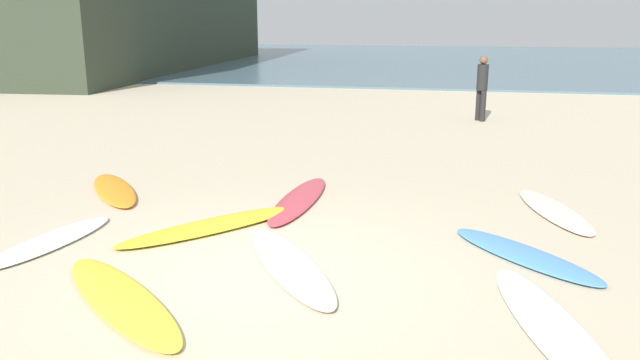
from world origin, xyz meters
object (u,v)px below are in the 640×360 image
at_px(surfboard_0, 121,299).
at_px(surfboard_2, 524,255).
at_px(surfboard_1, 552,327).
at_px(beachgoer_near, 482,85).
at_px(surfboard_5, 299,199).
at_px(surfboard_3, 114,190).
at_px(surfboard_7, 289,264).
at_px(surfboard_8, 212,226).
at_px(surfboard_4, 51,241).
at_px(surfboard_6, 554,210).

height_order(surfboard_0, surfboard_2, surfboard_0).
xyz_separation_m(surfboard_1, beachgoer_near, (-0.30, 11.60, 0.89)).
distance_m(surfboard_1, surfboard_5, 4.49).
relative_size(surfboard_2, surfboard_3, 0.94).
xyz_separation_m(surfboard_5, surfboard_7, (0.51, -2.41, 0.00)).
bearing_deg(surfboard_8, surfboard_2, -144.28).
relative_size(surfboard_7, beachgoer_near, 1.46).
distance_m(surfboard_1, surfboard_7, 2.69).
xyz_separation_m(surfboard_4, beachgoer_near, (5.18, 10.61, 0.89)).
relative_size(surfboard_1, surfboard_4, 1.30).
bearing_deg(surfboard_0, surfboard_3, 71.83).
distance_m(surfboard_6, surfboard_8, 4.61).
relative_size(surfboard_1, surfboard_5, 1.00).
bearing_deg(surfboard_2, surfboard_0, -15.68).
xyz_separation_m(surfboard_2, beachgoer_near, (-0.22, 9.89, 0.89)).
height_order(surfboard_0, surfboard_6, surfboard_0).
relative_size(surfboard_5, beachgoer_near, 1.53).
xyz_separation_m(surfboard_7, beachgoer_near, (2.24, 10.72, 0.89)).
xyz_separation_m(surfboard_4, surfboard_5, (2.43, 2.31, 0.00)).
bearing_deg(surfboard_1, beachgoer_near, -103.26).
distance_m(surfboard_7, surfboard_8, 1.62).
distance_m(surfboard_4, surfboard_7, 2.94).
relative_size(surfboard_3, surfboard_4, 1.10).
xyz_separation_m(surfboard_3, surfboard_8, (2.11, -1.31, 0.00)).
xyz_separation_m(surfboard_5, surfboard_8, (-0.77, -1.42, 0.01)).
distance_m(surfboard_3, beachgoer_near, 10.16).
distance_m(surfboard_3, surfboard_4, 2.25).
relative_size(surfboard_4, surfboard_5, 0.77).
height_order(surfboard_5, beachgoer_near, beachgoer_near).
bearing_deg(surfboard_1, surfboard_7, -33.93).
bearing_deg(surfboard_7, surfboard_1, -51.74).
height_order(surfboard_2, surfboard_7, surfboard_7).
height_order(surfboard_5, surfboard_8, surfboard_8).
relative_size(surfboard_1, beachgoer_near, 1.53).
relative_size(surfboard_4, surfboard_8, 0.77).
distance_m(surfboard_1, surfboard_6, 3.58).
bearing_deg(surfboard_5, surfboard_7, -77.31).
distance_m(surfboard_6, beachgoer_near, 8.14).
bearing_deg(beachgoer_near, surfboard_1, -32.16).
xyz_separation_m(surfboard_3, surfboard_5, (2.88, 0.11, -0.01)).
bearing_deg(surfboard_1, surfboard_0, -10.59).
relative_size(surfboard_1, surfboard_8, 1.00).
xyz_separation_m(surfboard_0, surfboard_1, (3.85, 0.28, -0.00)).
bearing_deg(surfboard_3, surfboard_1, 113.02).
relative_size(surfboard_2, surfboard_6, 0.95).
xyz_separation_m(surfboard_4, surfboard_7, (2.93, -0.11, 0.01)).
bearing_deg(surfboard_6, surfboard_8, -174.16).
bearing_deg(surfboard_8, surfboard_1, -167.90).
height_order(surfboard_0, surfboard_8, surfboard_8).
relative_size(surfboard_2, surfboard_4, 1.03).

